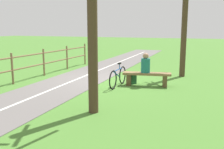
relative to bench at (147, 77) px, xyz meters
name	(u,v)px	position (x,y,z in m)	size (l,w,h in m)	color
ground_plane	(105,79)	(1.89, -0.50, -0.34)	(80.00, 80.00, 0.00)	#477A2D
paved_path	(19,103)	(2.87, 3.50, -0.33)	(2.40, 36.00, 0.02)	#66605E
path_centre_line	(19,103)	(2.87, 3.50, -0.32)	(0.10, 32.00, 0.00)	silver
bench	(147,77)	(0.00, 0.00, 0.00)	(1.80, 0.71, 0.49)	brown
person_seated	(146,64)	(0.05, 0.01, 0.47)	(0.39, 0.39, 0.73)	#1E6B66
bicycle	(118,77)	(0.95, 0.49, 0.02)	(0.08, 1.68, 0.86)	black
backpack	(132,79)	(0.61, -0.13, -0.14)	(0.33, 0.36, 0.40)	#1E4C2D
fence_roadside	(29,63)	(4.77, 0.62, 0.36)	(0.28, 9.65, 1.19)	brown
tree_far_left	(184,27)	(-1.02, -2.36, 1.80)	(1.16, 1.18, 4.42)	#473323
tree_near_bench	(94,34)	(0.52, 3.44, 1.65)	(1.11, 1.21, 4.43)	#473323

